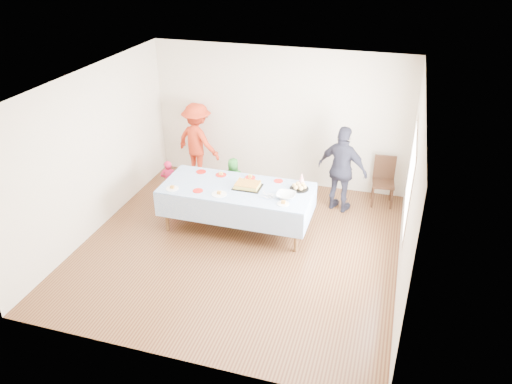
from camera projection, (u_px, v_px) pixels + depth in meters
The scene contains 22 objects.
ground at pixel (239, 246), 8.12m from camera, with size 5.00×5.00×0.00m, color #442213.
room_walls at pixel (241, 146), 7.28m from camera, with size 5.04×5.04×2.72m.
party_table at pixel (237, 190), 8.29m from camera, with size 2.50×1.10×0.78m.
birthday_cake at pixel (248, 185), 8.25m from camera, with size 0.46×0.35×0.08m.
rolls_tray at pixel (299, 187), 8.19m from camera, with size 0.32×0.32×0.09m.
punch_bowl at pixel (286, 196), 7.93m from camera, with size 0.32×0.32×0.08m, color silver.
party_hat at pixel (302, 178), 8.36m from camera, with size 0.11×0.11×0.19m, color white.
fork_pile at pixel (268, 196), 7.93m from camera, with size 0.24×0.18×0.07m, color white, non-canonical shape.
plate_red_far_a at pixel (201, 172), 8.78m from camera, with size 0.18×0.18×0.01m, color red.
plate_red_far_b at pixel (221, 175), 8.67m from camera, with size 0.19×0.19×0.01m, color red.
plate_red_far_c at pixel (250, 178), 8.58m from camera, with size 0.18×0.18×0.01m, color red.
plate_red_far_d at pixel (278, 181), 8.46m from camera, with size 0.16×0.16×0.01m, color red.
plate_red_near at pixel (198, 191), 8.15m from camera, with size 0.17×0.17×0.01m, color red.
plate_white_left at pixel (172, 188), 8.22m from camera, with size 0.21×0.21×0.01m, color white.
plate_white_mid at pixel (219, 194), 8.04m from camera, with size 0.25×0.25×0.01m, color white.
plate_white_right at pixel (283, 204), 7.77m from camera, with size 0.20×0.20×0.01m, color white.
dining_chair at pixel (384, 178), 9.20m from camera, with size 0.43×0.43×0.91m.
toddler_left at pixel (169, 181), 9.29m from camera, with size 0.30×0.20×0.82m, color #B6163A.
toddler_mid at pixel (233, 179), 9.33m from camera, with size 0.41×0.27×0.84m, color #287829.
toddler_right at pixel (288, 205), 8.56m from camera, with size 0.36×0.28×0.75m, color #D2BE62.
adult_left at pixel (198, 141), 10.02m from camera, with size 1.02×0.59×1.58m, color red.
adult_right at pixel (342, 170), 8.82m from camera, with size 0.94×0.39×1.60m, color #242432.
Camera 1 is at (2.19, -6.39, 4.60)m, focal length 35.00 mm.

